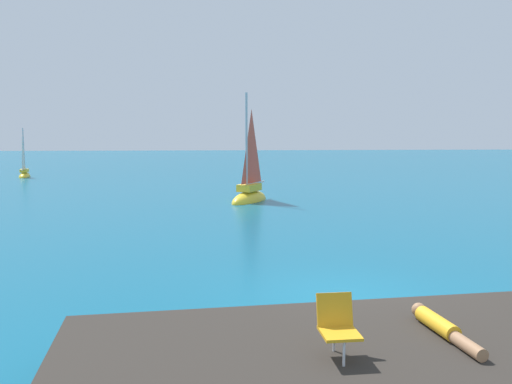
# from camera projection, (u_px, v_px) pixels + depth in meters

# --- Properties ---
(ground_plane) EXTENTS (160.00, 160.00, 0.00)m
(ground_plane) POSITION_uv_depth(u_px,v_px,m) (344.00, 299.00, 11.66)
(ground_plane) COLOR #0F5675
(shore_ledge) EXTENTS (8.39, 4.14, 0.71)m
(shore_ledge) POSITION_uv_depth(u_px,v_px,m) (342.00, 364.00, 7.65)
(shore_ledge) COLOR #2D2823
(shore_ledge) RESTS_ON ground
(boulder_seaward) EXTENTS (1.27, 1.07, 0.75)m
(boulder_seaward) POSITION_uv_depth(u_px,v_px,m) (490.00, 342.00, 9.30)
(boulder_seaward) COLOR #2F2C25
(boulder_seaward) RESTS_ON ground
(boulder_inland) EXTENTS (1.58, 1.63, 0.96)m
(boulder_inland) POSITION_uv_depth(u_px,v_px,m) (362.00, 346.00, 9.15)
(boulder_inland) COLOR #2D281F
(boulder_inland) RESTS_ON ground
(sailboat_near) EXTENTS (2.53, 3.24, 5.98)m
(sailboat_near) POSITION_uv_depth(u_px,v_px,m) (249.00, 195.00, 27.23)
(sailboat_near) COLOR yellow
(sailboat_near) RESTS_ON ground
(sailboat_far) EXTENTS (1.08, 2.24, 4.07)m
(sailboat_far) POSITION_uv_depth(u_px,v_px,m) (24.00, 174.00, 40.86)
(sailboat_far) COLOR yellow
(sailboat_far) RESTS_ON ground
(person_sunbather) EXTENTS (0.42, 1.76, 0.25)m
(person_sunbather) POSITION_uv_depth(u_px,v_px,m) (442.00, 327.00, 7.79)
(person_sunbather) COLOR gold
(person_sunbather) RESTS_ON shore_ledge
(beach_chair) EXTENTS (0.51, 0.62, 0.80)m
(beach_chair) POSITION_uv_depth(u_px,v_px,m) (337.00, 323.00, 7.04)
(beach_chair) COLOR orange
(beach_chair) RESTS_ON shore_ledge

